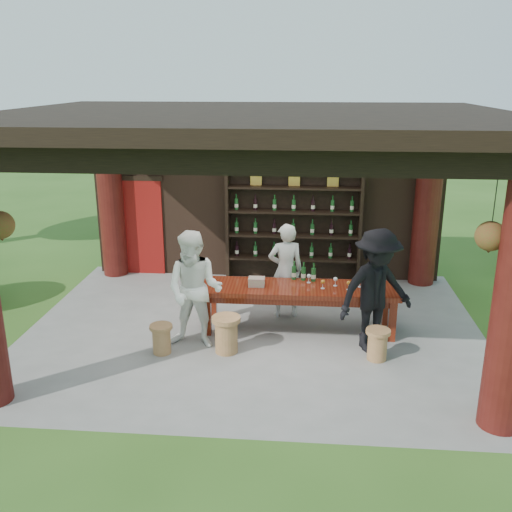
# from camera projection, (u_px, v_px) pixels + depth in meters

# --- Properties ---
(ground) EXTENTS (90.00, 90.00, 0.00)m
(ground) POSITION_uv_depth(u_px,v_px,m) (254.00, 330.00, 9.36)
(ground) COLOR #2D5119
(ground) RESTS_ON ground
(pavilion) EXTENTS (7.50, 6.00, 3.60)m
(pavilion) POSITION_uv_depth(u_px,v_px,m) (255.00, 197.00, 9.12)
(pavilion) COLOR slate
(pavilion) RESTS_ON ground
(wine_shelf) EXTENTS (2.66, 0.41, 2.35)m
(wine_shelf) POSITION_uv_depth(u_px,v_px,m) (293.00, 224.00, 11.28)
(wine_shelf) COLOR black
(wine_shelf) RESTS_ON ground
(tasting_table) EXTENTS (3.16, 0.84, 0.75)m
(tasting_table) POSITION_uv_depth(u_px,v_px,m) (299.00, 293.00, 9.20)
(tasting_table) COLOR #601A0D
(tasting_table) RESTS_ON ground
(stool_near_left) EXTENTS (0.43, 0.43, 0.57)m
(stool_near_left) POSITION_uv_depth(u_px,v_px,m) (226.00, 333.00, 8.53)
(stool_near_left) COLOR brown
(stool_near_left) RESTS_ON ground
(stool_near_right) EXTENTS (0.36, 0.36, 0.47)m
(stool_near_right) POSITION_uv_depth(u_px,v_px,m) (377.00, 344.00, 8.32)
(stool_near_right) COLOR brown
(stool_near_right) RESTS_ON ground
(stool_far_left) EXTENTS (0.34, 0.34, 0.45)m
(stool_far_left) POSITION_uv_depth(u_px,v_px,m) (162.00, 338.00, 8.52)
(stool_far_left) COLOR brown
(stool_far_left) RESTS_ON ground
(host) EXTENTS (0.67, 0.51, 1.64)m
(host) POSITION_uv_depth(u_px,v_px,m) (286.00, 271.00, 9.69)
(host) COLOR beige
(host) RESTS_ON ground
(guest_woman) EXTENTS (0.97, 0.80, 1.82)m
(guest_woman) POSITION_uv_depth(u_px,v_px,m) (195.00, 290.00, 8.56)
(guest_woman) COLOR white
(guest_woman) RESTS_ON ground
(guest_man) EXTENTS (1.40, 1.19, 1.89)m
(guest_man) POSITION_uv_depth(u_px,v_px,m) (376.00, 291.00, 8.44)
(guest_man) COLOR black
(guest_man) RESTS_ON ground
(table_bottles) EXTENTS (0.40, 0.15, 0.31)m
(table_bottles) POSITION_uv_depth(u_px,v_px,m) (304.00, 271.00, 9.41)
(table_bottles) COLOR #194C1E
(table_bottles) RESTS_ON tasting_table
(table_glasses) EXTENTS (0.99, 0.34, 0.15)m
(table_glasses) POSITION_uv_depth(u_px,v_px,m) (340.00, 283.00, 9.12)
(table_glasses) COLOR silver
(table_glasses) RESTS_ON tasting_table
(napkin_basket) EXTENTS (0.26, 0.18, 0.14)m
(napkin_basket) POSITION_uv_depth(u_px,v_px,m) (257.00, 282.00, 9.17)
(napkin_basket) COLOR #BF6672
(napkin_basket) RESTS_ON tasting_table
(shrubs) EXTENTS (15.16, 8.08, 1.36)m
(shrubs) POSITION_uv_depth(u_px,v_px,m) (413.00, 299.00, 9.18)
(shrubs) COLOR #194C14
(shrubs) RESTS_ON ground
(trees) EXTENTS (21.77, 9.75, 4.80)m
(trees) POSITION_uv_depth(u_px,v_px,m) (491.00, 115.00, 9.47)
(trees) COLOR #3F2819
(trees) RESTS_ON ground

